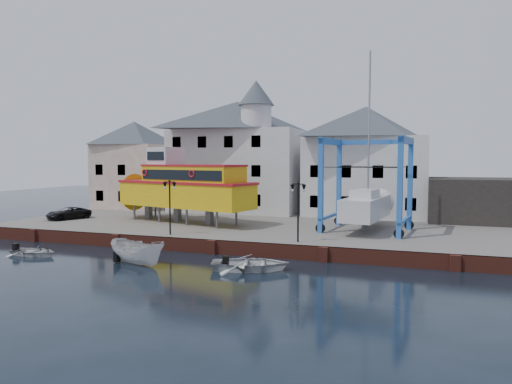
% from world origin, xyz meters
% --- Properties ---
extents(ground, '(140.00, 140.00, 0.00)m').
position_xyz_m(ground, '(0.00, 0.00, 0.00)').
color(ground, black).
rests_on(ground, ground).
extents(hardstanding, '(44.00, 22.00, 1.00)m').
position_xyz_m(hardstanding, '(0.00, 11.00, 0.50)').
color(hardstanding, '#68635E').
rests_on(hardstanding, ground).
extents(quay_wall, '(44.00, 0.47, 1.00)m').
position_xyz_m(quay_wall, '(-0.00, 0.10, 0.50)').
color(quay_wall, maroon).
rests_on(quay_wall, ground).
extents(building_pink, '(8.00, 7.00, 10.30)m').
position_xyz_m(building_pink, '(-18.00, 18.00, 6.15)').
color(building_pink, tan).
rests_on(building_pink, hardstanding).
extents(building_white_main, '(14.00, 8.30, 14.00)m').
position_xyz_m(building_white_main, '(-4.87, 18.39, 7.34)').
color(building_white_main, silver).
rests_on(building_white_main, hardstanding).
extents(building_white_right, '(12.00, 8.00, 11.20)m').
position_xyz_m(building_white_right, '(9.00, 19.00, 6.60)').
color(building_white_right, silver).
rests_on(building_white_right, hardstanding).
extents(shed_dark, '(8.00, 7.00, 4.00)m').
position_xyz_m(shed_dark, '(19.00, 17.00, 3.00)').
color(shed_dark, black).
rests_on(shed_dark, hardstanding).
extents(lamp_post_left, '(1.12, 0.32, 4.20)m').
position_xyz_m(lamp_post_left, '(-4.00, 1.20, 4.17)').
color(lamp_post_left, black).
rests_on(lamp_post_left, hardstanding).
extents(lamp_post_right, '(1.12, 0.32, 4.20)m').
position_xyz_m(lamp_post_right, '(6.00, 1.20, 4.17)').
color(lamp_post_right, black).
rests_on(lamp_post_right, hardstanding).
extents(tour_boat, '(16.25, 7.95, 6.89)m').
position_xyz_m(tour_boat, '(-7.02, 8.10, 4.25)').
color(tour_boat, '#59595E').
rests_on(tour_boat, hardstanding).
extents(travel_lift, '(7.39, 9.75, 14.36)m').
position_xyz_m(travel_lift, '(10.19, 8.54, 3.39)').
color(travel_lift, blue).
rests_on(travel_lift, hardstanding).
extents(van, '(3.42, 4.56, 1.15)m').
position_xyz_m(van, '(-17.92, 6.34, 1.57)').
color(van, black).
rests_on(van, hardstanding).
extents(motorboat_a, '(5.00, 3.11, 1.81)m').
position_xyz_m(motorboat_a, '(-3.20, -4.46, 0.00)').
color(motorboat_a, silver).
rests_on(motorboat_a, ground).
extents(motorboat_b, '(5.54, 4.58, 0.99)m').
position_xyz_m(motorboat_b, '(4.15, -3.62, 0.00)').
color(motorboat_b, silver).
rests_on(motorboat_b, ground).
extents(motorboat_d, '(3.61, 2.60, 0.74)m').
position_xyz_m(motorboat_d, '(-11.73, -4.37, 0.00)').
color(motorboat_d, silver).
rests_on(motorboat_d, ground).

